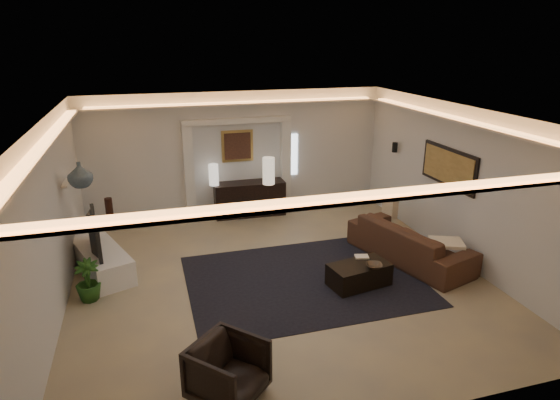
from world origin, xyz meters
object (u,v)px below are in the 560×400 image
object	(u,v)px
sofa	(410,242)
coffee_table	(359,274)
armchair	(228,371)
console	(250,199)

from	to	relation	value
sofa	coffee_table	distance (m)	1.49
sofa	coffee_table	xyz separation A→B (m)	(-1.34, -0.64, -0.16)
sofa	coffee_table	bearing A→B (deg)	98.81
sofa	armchair	bearing A→B (deg)	107.09
sofa	coffee_table	size ratio (longest dim) A/B	2.43
coffee_table	armchair	world-z (taller)	armchair
armchair	console	bearing A→B (deg)	31.90
coffee_table	armchair	distance (m)	3.32
sofa	console	bearing A→B (deg)	19.68
console	coffee_table	size ratio (longest dim) A/B	1.62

